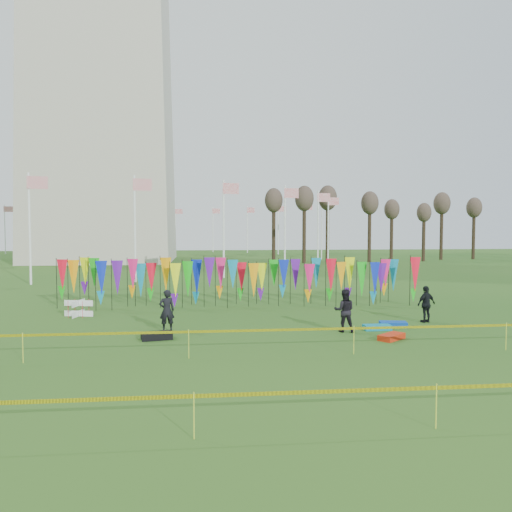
{
  "coord_description": "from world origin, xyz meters",
  "views": [
    {
      "loc": [
        -1.62,
        -17.13,
        3.92
      ],
      "look_at": [
        0.8,
        6.0,
        2.7
      ],
      "focal_mm": 35.0,
      "sensor_mm": 36.0,
      "label": 1
    }
  ],
  "objects": [
    {
      "name": "kite_bag_black",
      "position": [
        -3.33,
        0.85,
        0.12
      ],
      "size": [
        1.19,
        0.85,
        0.25
      ],
      "primitive_type": "cube",
      "rotation": [
        0.0,
        0.0,
        0.22
      ],
      "color": "black",
      "rests_on": "ground"
    },
    {
      "name": "kite_bag_red",
      "position": [
        5.04,
        -0.08,
        0.1
      ],
      "size": [
        1.18,
        1.09,
        0.2
      ],
      "primitive_type": "cube",
      "rotation": [
        0.0,
        0.0,
        0.68
      ],
      "color": "red",
      "rests_on": "ground"
    },
    {
      "name": "caution_tape_near",
      "position": [
        -0.22,
        -1.97,
        0.78
      ],
      "size": [
        26.0,
        0.02,
        0.9
      ],
      "color": "#ECE904",
      "rests_on": "ground"
    },
    {
      "name": "ground",
      "position": [
        0.0,
        0.0,
        0.0
      ],
      "size": [
        160.0,
        160.0,
        0.0
      ],
      "primitive_type": "plane",
      "color": "#204B15",
      "rests_on": "ground"
    },
    {
      "name": "person_mid",
      "position": [
        3.75,
        1.43,
        0.82
      ],
      "size": [
        0.89,
        0.66,
        1.65
      ],
      "primitive_type": "imported",
      "rotation": [
        0.0,
        0.0,
        2.91
      ],
      "color": "black",
      "rests_on": "ground"
    },
    {
      "name": "banner_row",
      "position": [
        0.28,
        8.3,
        1.51
      ],
      "size": [
        18.64,
        0.64,
        2.39
      ],
      "color": "black",
      "rests_on": "ground"
    },
    {
      "name": "person_right",
      "position": [
        7.74,
        2.97,
        0.78
      ],
      "size": [
        1.03,
        0.79,
        1.56
      ],
      "primitive_type": "imported",
      "rotation": [
        0.0,
        0.0,
        3.48
      ],
      "color": "black",
      "rests_on": "ground"
    },
    {
      "name": "caution_tape_far",
      "position": [
        -0.22,
        -7.91,
        0.78
      ],
      "size": [
        26.0,
        0.02,
        0.9
      ],
      "color": "#ECE904",
      "rests_on": "ground"
    },
    {
      "name": "box_kite",
      "position": [
        -7.28,
        5.95,
        0.38
      ],
      "size": [
        0.69,
        0.69,
        0.76
      ],
      "rotation": [
        0.0,
        0.0,
        -0.2
      ],
      "color": "red",
      "rests_on": "ground"
    },
    {
      "name": "kite_bag_blue",
      "position": [
        5.96,
        2.12,
        0.11
      ],
      "size": [
        1.15,
        0.76,
        0.22
      ],
      "primitive_type": "cube",
      "rotation": [
        0.0,
        0.0,
        -0.2
      ],
      "color": "#0A42B2",
      "rests_on": "ground"
    },
    {
      "name": "flagpole_ring",
      "position": [
        -14.0,
        48.0,
        4.0
      ],
      "size": [
        57.4,
        56.16,
        8.0
      ],
      "color": "white",
      "rests_on": "ground"
    },
    {
      "name": "tree_line",
      "position": [
        32.0,
        44.0,
        6.17
      ],
      "size": [
        53.92,
        1.92,
        7.84
      ],
      "color": "#36291B",
      "rests_on": "ground"
    },
    {
      "name": "kite_bag_teal",
      "position": [
        5.13,
        1.65,
        0.1
      ],
      "size": [
        1.06,
        0.51,
        0.2
      ],
      "primitive_type": "cube",
      "rotation": [
        0.0,
        0.0,
        0.0
      ],
      "color": "#0B85A1",
      "rests_on": "ground"
    },
    {
      "name": "person_left",
      "position": [
        -3.06,
        2.27,
        0.81
      ],
      "size": [
        0.67,
        0.56,
        1.62
      ],
      "primitive_type": "imported",
      "rotation": [
        0.0,
        0.0,
        3.38
      ],
      "color": "black",
      "rests_on": "ground"
    }
  ]
}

